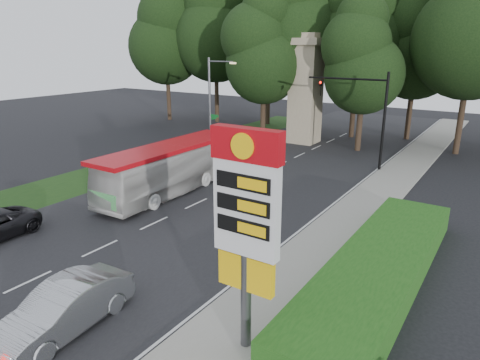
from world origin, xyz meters
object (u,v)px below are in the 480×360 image
Objects in this scene: gas_station_pylon at (246,213)px; streetlight_signs at (212,101)px; transit_bus at (170,169)px; sedan_silver at (64,309)px; monument at (306,89)px; traffic_signal_mast at (367,107)px.

gas_station_pylon is 0.86× the size of streetlight_signs.
transit_bus is at bearing -67.04° from streetlight_signs.
sedan_silver is (6.51, -12.33, -0.72)m from transit_bus.
monument reaches higher than gas_station_pylon.
traffic_signal_mast is 24.88m from sedan_silver.
traffic_signal_mast is at bearing 8.92° from streetlight_signs.
sedan_silver is at bearing -64.29° from transit_bus.
traffic_signal_mast reaches higher than gas_station_pylon.
gas_station_pylon is 30.17m from monument.
streetlight_signs is 9.44m from monument.
gas_station_pylon is 0.68× the size of monument.
sedan_silver is (-5.36, -2.51, -3.65)m from gas_station_pylon.
gas_station_pylon reaches higher than transit_bus.
monument is 18.54m from transit_bus.
transit_bus is at bearing 140.39° from gas_station_pylon.
monument reaches higher than traffic_signal_mast.
transit_bus is at bearing -124.44° from traffic_signal_mast.
sedan_silver is at bearing -79.17° from monument.
transit_bus is (-11.87, 9.82, -2.92)m from gas_station_pylon.
monument reaches higher than sedan_silver.
monument reaches higher than streetlight_signs.
traffic_signal_mast is at bearing 53.44° from transit_bus.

